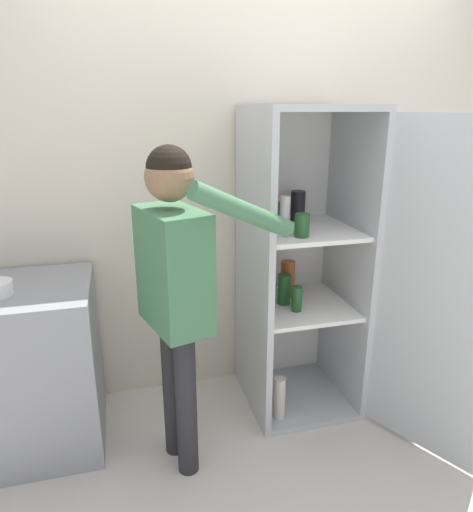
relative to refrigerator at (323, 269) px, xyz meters
name	(u,v)px	position (x,y,z in m)	size (l,w,h in m)	color
ground_plane	(307,474)	(-0.28, -0.53, -0.87)	(12.00, 12.00, 0.00)	beige
wall_back	(253,187)	(-0.28, 0.45, 0.40)	(7.00, 0.06, 2.55)	beige
refrigerator	(323,269)	(0.00, 0.00, 0.00)	(0.92, 1.19, 1.75)	#B7BABC
person	(176,274)	(-0.86, -0.27, 0.14)	(0.70, 0.51, 1.59)	#262628
counter	(21,369)	(-1.64, 0.07, -0.43)	(0.77, 0.64, 0.89)	gray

